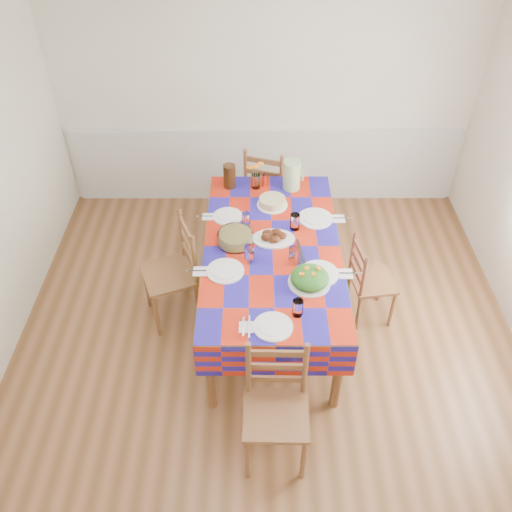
{
  "coord_description": "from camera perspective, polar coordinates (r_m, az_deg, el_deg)",
  "views": [
    {
      "loc": [
        -0.1,
        -2.94,
        3.79
      ],
      "look_at": [
        -0.1,
        0.34,
        0.93
      ],
      "focal_mm": 38.0,
      "sensor_mm": 36.0,
      "label": 1
    }
  ],
  "objects": [
    {
      "name": "setting_left_near",
      "position": [
        4.36,
        -2.42,
        -0.91
      ],
      "size": [
        0.55,
        0.33,
        0.15
      ],
      "rotation": [
        0.0,
        0.0,
        1.57
      ],
      "color": "white",
      "rests_on": "dining_table"
    },
    {
      "name": "name_card",
      "position": [
        3.85,
        1.63,
        -8.73
      ],
      "size": [
        0.08,
        0.03,
        0.02
      ],
      "primitive_type": "cube",
      "color": "white",
      "rests_on": "dining_table"
    },
    {
      "name": "pasta_bowl",
      "position": [
        4.59,
        -2.19,
        1.91
      ],
      "size": [
        0.3,
        0.3,
        0.11
      ],
      "color": "white",
      "rests_on": "dining_table"
    },
    {
      "name": "meat_platter",
      "position": [
        4.64,
        1.83,
        2.02
      ],
      "size": [
        0.37,
        0.27,
        0.07
      ],
      "color": "white",
      "rests_on": "dining_table"
    },
    {
      "name": "chair_far",
      "position": [
        5.88,
        1.2,
        7.12
      ],
      "size": [
        0.57,
        0.55,
        1.02
      ],
      "rotation": [
        0.0,
        0.0,
        2.82
      ],
      "color": "brown",
      "rests_on": "room"
    },
    {
      "name": "dining_table",
      "position": [
        4.65,
        1.7,
        0.16
      ],
      "size": [
        1.17,
        2.17,
        0.84
      ],
      "color": "brown",
      "rests_on": "room"
    },
    {
      "name": "setting_right_near",
      "position": [
        4.36,
        5.8,
        -1.14
      ],
      "size": [
        0.59,
        0.34,
        0.15
      ],
      "rotation": [
        0.0,
        0.0,
        -1.57
      ],
      "color": "white",
      "rests_on": "dining_table"
    },
    {
      "name": "cake",
      "position": [
        5.03,
        1.72,
        5.69
      ],
      "size": [
        0.29,
        0.29,
        0.08
      ],
      "color": "white",
      "rests_on": "dining_table"
    },
    {
      "name": "chair_near",
      "position": [
        3.93,
        2.13,
        -15.76
      ],
      "size": [
        0.46,
        0.44,
        1.03
      ],
      "rotation": [
        0.0,
        0.0,
        -0.02
      ],
      "color": "brown",
      "rests_on": "room"
    },
    {
      "name": "wainscot",
      "position": [
        6.36,
        0.9,
        9.77
      ],
      "size": [
        4.41,
        0.06,
        0.92
      ],
      "color": "silver",
      "rests_on": "room"
    },
    {
      "name": "setting_left_far",
      "position": [
        4.86,
        -2.38,
        4.1
      ],
      "size": [
        0.49,
        0.29,
        0.13
      ],
      "rotation": [
        0.0,
        0.0,
        1.57
      ],
      "color": "white",
      "rests_on": "dining_table"
    },
    {
      "name": "hot_sauce",
      "position": [
        5.27,
        0.87,
        8.04
      ],
      "size": [
        0.04,
        0.04,
        0.15
      ],
      "primitive_type": "cylinder",
      "color": "red",
      "rests_on": "dining_table"
    },
    {
      "name": "room",
      "position": [
        3.83,
        1.5,
        1.44
      ],
      "size": [
        4.58,
        5.08,
        2.78
      ],
      "color": "brown",
      "rests_on": "ground"
    },
    {
      "name": "salad_platter",
      "position": [
        4.23,
        5.66,
        -2.34
      ],
      "size": [
        0.34,
        0.34,
        0.14
      ],
      "color": "white",
      "rests_on": "dining_table"
    },
    {
      "name": "serving_utensils",
      "position": [
        4.53,
        4.4,
        0.41
      ],
      "size": [
        0.15,
        0.34,
        0.01
      ],
      "color": "black",
      "rests_on": "dining_table"
    },
    {
      "name": "chair_right",
      "position": [
        4.96,
        11.77,
        -2.61
      ],
      "size": [
        0.42,
        0.44,
        0.88
      ],
      "rotation": [
        0.0,
        0.0,
        1.72
      ],
      "color": "brown",
      "rests_on": "room"
    },
    {
      "name": "green_pitcher",
      "position": [
        5.22,
        3.79,
        8.51
      ],
      "size": [
        0.17,
        0.17,
        0.29
      ],
      "primitive_type": "cylinder",
      "color": "#A3C78C",
      "rests_on": "dining_table"
    },
    {
      "name": "flower_vase",
      "position": [
        5.23,
        -0.05,
        8.27
      ],
      "size": [
        0.17,
        0.14,
        0.27
      ],
      "color": "white",
      "rests_on": "dining_table"
    },
    {
      "name": "chair_left",
      "position": [
        4.87,
        -8.62,
        -1.77
      ],
      "size": [
        0.58,
        0.59,
        1.05
      ],
      "rotation": [
        0.0,
        0.0,
        -1.2
      ],
      "color": "brown",
      "rests_on": "room"
    },
    {
      "name": "tea_pitcher",
      "position": [
        5.25,
        -2.8,
        8.4
      ],
      "size": [
        0.12,
        0.12,
        0.24
      ],
      "primitive_type": "cylinder",
      "color": "black",
      "rests_on": "dining_table"
    },
    {
      "name": "setting_near_head",
      "position": [
        3.94,
        2.67,
        -6.71
      ],
      "size": [
        0.47,
        0.31,
        0.14
      ],
      "color": "white",
      "rests_on": "dining_table"
    },
    {
      "name": "setting_right_far",
      "position": [
        4.84,
        5.59,
        3.85
      ],
      "size": [
        0.59,
        0.34,
        0.15
      ],
      "rotation": [
        0.0,
        0.0,
        -1.57
      ],
      "color": "white",
      "rests_on": "dining_table"
    }
  ]
}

